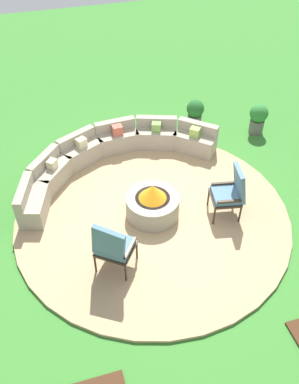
# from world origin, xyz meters

# --- Properties ---
(ground_plane) EXTENTS (24.00, 24.00, 0.00)m
(ground_plane) POSITION_xyz_m (0.00, 0.00, 0.00)
(ground_plane) COLOR #387A2D
(patio_circle) EXTENTS (5.20, 5.20, 0.06)m
(patio_circle) POSITION_xyz_m (0.00, 0.00, 0.03)
(patio_circle) COLOR tan
(patio_circle) RESTS_ON ground_plane
(fire_pit) EXTENTS (1.00, 1.00, 0.71)m
(fire_pit) POSITION_xyz_m (0.00, 0.00, 0.33)
(fire_pit) COLOR #9E937F
(fire_pit) RESTS_ON patio_circle
(curved_stone_bench) EXTENTS (4.44, 2.32, 0.67)m
(curved_stone_bench) POSITION_xyz_m (-0.46, 1.69, 0.34)
(curved_stone_bench) COLOR #9E937F
(curved_stone_bench) RESTS_ON patio_circle
(lounge_chair_front_left) EXTENTS (0.78, 0.81, 1.15)m
(lounge_chair_front_left) POSITION_xyz_m (-0.98, -1.05, 0.64)
(lounge_chair_front_left) COLOR #2D2319
(lounge_chair_front_left) RESTS_ON patio_circle
(lounge_chair_front_right) EXTENTS (0.66, 0.63, 1.06)m
(lounge_chair_front_right) POSITION_xyz_m (1.38, -0.37, 0.62)
(lounge_chair_front_right) COLOR #2D2319
(lounge_chair_front_right) RESTS_ON patio_circle
(potted_plant_0) EXTENTS (0.43, 0.43, 0.74)m
(potted_plant_0) POSITION_xyz_m (3.21, 2.01, 0.41)
(potted_plant_0) COLOR #605B56
(potted_plant_0) RESTS_ON ground_plane
(potted_plant_2) EXTENTS (0.42, 0.42, 0.67)m
(potted_plant_2) POSITION_xyz_m (1.90, 2.73, 0.37)
(potted_plant_2) COLOR #605B56
(potted_plant_2) RESTS_ON ground_plane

